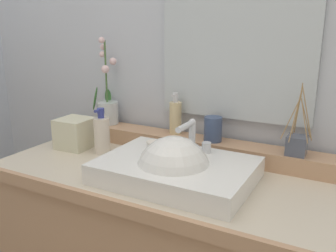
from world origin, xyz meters
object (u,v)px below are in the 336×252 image
(soap_bar, at_px, (155,143))
(potted_plant, at_px, (107,105))
(reed_diffuser, at_px, (297,144))
(sink_basin, at_px, (175,172))
(lotion_bottle, at_px, (102,134))
(tissue_box, at_px, (75,133))
(soap_dispenser, at_px, (175,117))
(tumbler_cup, at_px, (213,129))

(soap_bar, bearing_deg, potted_plant, 152.49)
(potted_plant, height_order, reed_diffuser, potted_plant)
(sink_basin, bearing_deg, lotion_bottle, 164.68)
(lotion_bottle, distance_m, tissue_box, 0.14)
(soap_dispenser, distance_m, tissue_box, 0.42)
(soap_dispenser, xyz_separation_m, tissue_box, (-0.37, -0.19, -0.07))
(sink_basin, relative_size, tissue_box, 3.79)
(lotion_bottle, bearing_deg, soap_dispenser, 39.69)
(soap_bar, height_order, tumbler_cup, tumbler_cup)
(potted_plant, distance_m, soap_dispenser, 0.34)
(sink_basin, relative_size, reed_diffuser, 2.00)
(sink_basin, xyz_separation_m, soap_bar, (-0.14, 0.10, 0.05))
(reed_diffuser, distance_m, lotion_bottle, 0.73)
(reed_diffuser, xyz_separation_m, lotion_bottle, (-0.71, -0.16, -0.02))
(sink_basin, height_order, soap_bar, sink_basin)
(soap_dispenser, relative_size, reed_diffuser, 0.68)
(potted_plant, height_order, tissue_box, potted_plant)
(sink_basin, height_order, lotion_bottle, lotion_bottle)
(lotion_bottle, relative_size, tissue_box, 1.40)
(tumbler_cup, height_order, tissue_box, tumbler_cup)
(tumbler_cup, bearing_deg, soap_dispenser, 172.50)
(potted_plant, relative_size, soap_dispenser, 2.26)
(soap_bar, xyz_separation_m, tumbler_cup, (0.16, 0.16, 0.03))
(tumbler_cup, bearing_deg, soap_bar, -133.95)
(soap_bar, xyz_separation_m, soap_dispenser, (-0.01, 0.19, 0.06))
(soap_bar, relative_size, soap_dispenser, 0.42)
(soap_dispenser, bearing_deg, soap_bar, -86.03)
(reed_diffuser, bearing_deg, sink_basin, -141.58)
(potted_plant, xyz_separation_m, reed_diffuser, (0.82, -0.03, -0.05))
(sink_basin, bearing_deg, soap_dispenser, 116.94)
(soap_bar, height_order, potted_plant, potted_plant)
(tumbler_cup, xyz_separation_m, reed_diffuser, (0.31, -0.01, -0.01))
(soap_dispenser, bearing_deg, tumbler_cup, -7.50)
(sink_basin, distance_m, potted_plant, 0.58)
(tumbler_cup, relative_size, tissue_box, 0.73)
(sink_basin, bearing_deg, reed_diffuser, 38.42)
(sink_basin, relative_size, tumbler_cup, 5.22)
(soap_dispenser, relative_size, lotion_bottle, 0.92)
(sink_basin, relative_size, soap_dispenser, 2.94)
(reed_diffuser, height_order, lotion_bottle, reed_diffuser)
(soap_bar, bearing_deg, tumbler_cup, 46.05)
(soap_dispenser, distance_m, lotion_bottle, 0.30)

